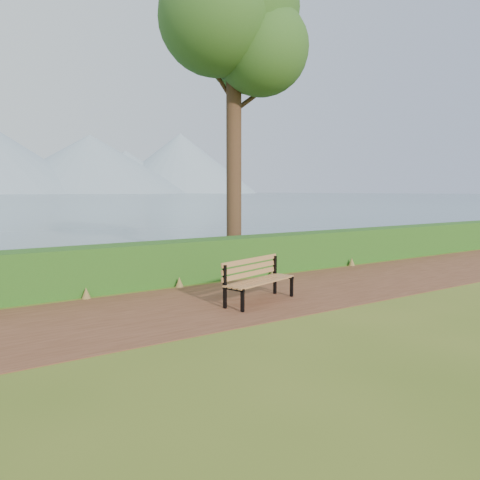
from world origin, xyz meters
TOP-DOWN VIEW (x-y plane):
  - ground at (0.00, 0.00)m, footprint 140.00×140.00m
  - path at (0.00, 0.30)m, footprint 40.00×3.40m
  - hedge at (0.00, 2.60)m, footprint 32.00×0.85m
  - bench at (-0.45, -0.07)m, footprint 1.80×0.99m
  - tree at (1.67, 4.05)m, footprint 4.68×3.94m

SIDE VIEW (x-z plane):
  - ground at x=0.00m, z-range 0.00..0.00m
  - path at x=0.00m, z-range 0.00..0.01m
  - bench at x=-0.45m, z-range 0.07..0.93m
  - hedge at x=0.00m, z-range 0.00..1.00m
  - tree at x=1.67m, z-range 2.29..11.70m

